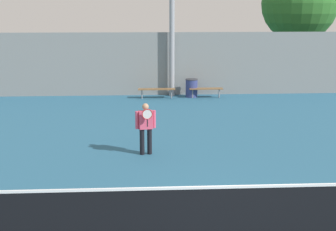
# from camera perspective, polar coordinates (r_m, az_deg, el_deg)

# --- Properties ---
(tennis_net) EXTENTS (10.66, 0.09, 1.05)m
(tennis_net) POSITION_cam_1_polar(r_m,az_deg,el_deg) (9.00, 7.21, -11.53)
(tennis_net) COLOR #195128
(tennis_net) RESTS_ON ground_plane
(tennis_player) EXTENTS (0.60, 0.45, 1.54)m
(tennis_player) POSITION_cam_1_polar(r_m,az_deg,el_deg) (13.74, -2.74, -1.25)
(tennis_player) COLOR black
(tennis_player) RESTS_ON ground_plane
(bench_courtside_near) EXTENTS (1.78, 0.40, 0.47)m
(bench_courtside_near) POSITION_cam_1_polar(r_m,az_deg,el_deg) (22.46, -1.40, 3.17)
(bench_courtside_near) COLOR brown
(bench_courtside_near) RESTS_ON ground_plane
(bench_courtside_far) EXTENTS (1.62, 0.40, 0.47)m
(bench_courtside_far) POSITION_cam_1_polar(r_m,az_deg,el_deg) (22.67, 4.65, 3.22)
(bench_courtside_far) COLOR brown
(bench_courtside_far) RESTS_ON ground_plane
(trash_bin) EXTENTS (0.61, 0.61, 0.89)m
(trash_bin) POSITION_cam_1_polar(r_m,az_deg,el_deg) (22.85, 2.89, 3.38)
(trash_bin) COLOR navy
(trash_bin) RESTS_ON ground_plane
(back_fence) EXTENTS (28.72, 0.06, 3.10)m
(back_fence) POSITION_cam_1_polar(r_m,az_deg,el_deg) (23.28, 0.56, 6.31)
(back_fence) COLOR gray
(back_fence) RESTS_ON ground_plane
(tree_green_tall) EXTENTS (4.43, 4.43, 6.73)m
(tree_green_tall) POSITION_cam_1_polar(r_m,az_deg,el_deg) (29.09, 15.77, 12.98)
(tree_green_tall) COLOR brown
(tree_green_tall) RESTS_ON ground_plane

